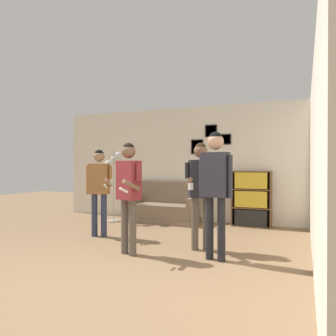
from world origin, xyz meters
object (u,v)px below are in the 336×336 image
couch (164,209)px  floor_lamp (114,169)px  person_player_foreground_left (99,184)px  person_watcher_holding_cup (201,184)px  person_player_foreground_center (128,186)px  person_spectator_near_bookshelf (215,180)px  bookshelf (251,199)px  bottle_on_floor (135,221)px

couch → floor_lamp: floor_lamp is taller
person_player_foreground_left → person_watcher_holding_cup: bearing=-5.5°
couch → person_player_foreground_left: size_ratio=1.01×
person_player_foreground_left → person_player_foreground_center: person_player_foreground_center is taller
person_player_foreground_left → person_player_foreground_center: (1.11, -0.86, 0.03)m
person_player_foreground_left → person_spectator_near_bookshelf: person_spectator_near_bookshelf is taller
bookshelf → person_player_foreground_center: bearing=-114.4°
person_player_foreground_left → bottle_on_floor: (0.06, 1.26, -0.88)m
floor_lamp → couch: bearing=21.5°
person_spectator_near_bookshelf → person_player_foreground_center: bearing=-170.6°
person_player_foreground_left → person_watcher_holding_cup: size_ratio=0.96×
bookshelf → person_player_foreground_center: size_ratio=0.73×
couch → bookshelf: size_ratio=1.35×
person_spectator_near_bookshelf → bottle_on_floor: (-2.32, 1.91, -1.01)m
couch → bookshelf: (1.97, 0.19, 0.29)m
floor_lamp → person_player_foreground_center: 2.91m
bookshelf → floor_lamp: floor_lamp is taller
person_player_foreground_center → person_watcher_holding_cup: (0.91, 0.66, 0.01)m
floor_lamp → bottle_on_floor: (0.67, -0.22, -1.14)m
person_player_foreground_left → couch: bearing=75.9°
bookshelf → person_spectator_near_bookshelf: bearing=-91.7°
bottle_on_floor → person_player_foreground_left: bearing=-92.6°
bottle_on_floor → person_player_foreground_center: bearing=-63.5°
bookshelf → bottle_on_floor: size_ratio=4.73×
couch → person_player_foreground_left: bearing=-104.1°
couch → floor_lamp: bearing=-158.5°
couch → person_spectator_near_bookshelf: person_spectator_near_bookshelf is taller
person_player_foreground_left → bottle_on_floor: bearing=87.4°
floor_lamp → person_player_foreground_left: floor_lamp is taller
person_watcher_holding_cup → person_spectator_near_bookshelf: (0.35, -0.45, 0.08)m
couch → person_player_foreground_center: bearing=-77.1°
floor_lamp → person_watcher_holding_cup: size_ratio=0.98×
floor_lamp → person_watcher_holding_cup: bearing=-32.4°
person_spectator_near_bookshelf → person_watcher_holding_cup: bearing=127.9°
couch → person_watcher_holding_cup: size_ratio=0.97×
floor_lamp → bottle_on_floor: size_ratio=6.45×
floor_lamp → person_spectator_near_bookshelf: (2.99, -2.13, -0.13)m
floor_lamp → bottle_on_floor: 1.34m
floor_lamp → person_player_foreground_left: (0.62, -1.48, -0.26)m
person_player_foreground_left → bottle_on_floor: person_player_foreground_left is taller
couch → person_spectator_near_bookshelf: size_ratio=0.91×
floor_lamp → person_watcher_holding_cup: (2.64, -1.67, -0.21)m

